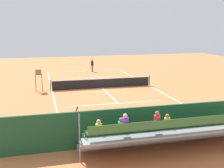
% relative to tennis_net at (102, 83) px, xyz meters
% --- Properties ---
extents(ground_plane, '(60.00, 60.00, 0.00)m').
position_rel_tennis_net_xyz_m(ground_plane, '(0.00, 0.00, -0.50)').
color(ground_plane, '#D17542').
extents(court_line_markings, '(10.10, 22.20, 0.01)m').
position_rel_tennis_net_xyz_m(court_line_markings, '(0.00, -0.04, -0.50)').
color(court_line_markings, white).
rests_on(court_line_markings, ground).
extents(tennis_net, '(10.30, 0.10, 1.07)m').
position_rel_tennis_net_xyz_m(tennis_net, '(0.00, 0.00, 0.00)').
color(tennis_net, black).
rests_on(tennis_net, ground).
extents(backdrop_wall, '(18.00, 0.16, 2.00)m').
position_rel_tennis_net_xyz_m(backdrop_wall, '(0.00, 14.00, 0.50)').
color(backdrop_wall, '#1E4C2D').
rests_on(backdrop_wall, ground).
extents(bleacher_stand, '(9.06, 2.40, 2.48)m').
position_rel_tennis_net_xyz_m(bleacher_stand, '(0.11, 15.40, 0.45)').
color(bleacher_stand, gray).
rests_on(bleacher_stand, ground).
extents(umpire_chair, '(0.67, 0.67, 2.14)m').
position_rel_tennis_net_xyz_m(umpire_chair, '(6.20, -0.08, 0.81)').
color(umpire_chair, olive).
rests_on(umpire_chair, ground).
extents(courtside_bench, '(1.80, 0.40, 0.93)m').
position_rel_tennis_net_xyz_m(courtside_bench, '(-2.66, 13.27, 0.06)').
color(courtside_bench, '#9E754C').
rests_on(courtside_bench, ground).
extents(equipment_bag, '(0.90, 0.36, 0.36)m').
position_rel_tennis_net_xyz_m(equipment_bag, '(-0.71, 13.40, -0.32)').
color(equipment_bag, '#B22D2D').
rests_on(equipment_bag, ground).
extents(tennis_player, '(0.38, 0.54, 1.93)m').
position_rel_tennis_net_xyz_m(tennis_player, '(-0.92, -10.37, 0.51)').
color(tennis_player, black).
rests_on(tennis_player, ground).
extents(tennis_racket, '(0.38, 0.59, 0.03)m').
position_rel_tennis_net_xyz_m(tennis_racket, '(-0.40, -10.92, -0.49)').
color(tennis_racket, black).
rests_on(tennis_racket, ground).
extents(tennis_ball_near, '(0.07, 0.07, 0.07)m').
position_rel_tennis_net_xyz_m(tennis_ball_near, '(-2.02, -6.55, -0.47)').
color(tennis_ball_near, '#CCDB33').
rests_on(tennis_ball_near, ground).
extents(tennis_ball_far, '(0.07, 0.07, 0.07)m').
position_rel_tennis_net_xyz_m(tennis_ball_far, '(0.32, -6.93, -0.47)').
color(tennis_ball_far, '#CCDB33').
rests_on(tennis_ball_far, ground).
extents(line_judge, '(0.45, 0.56, 1.93)m').
position_rel_tennis_net_xyz_m(line_judge, '(4.33, 12.92, 0.51)').
color(line_judge, '#232328').
rests_on(line_judge, ground).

